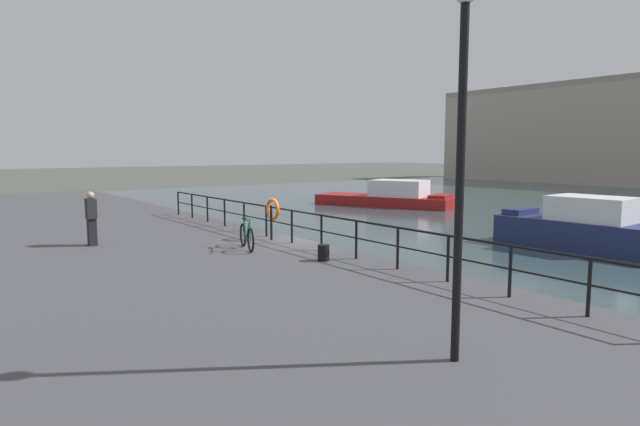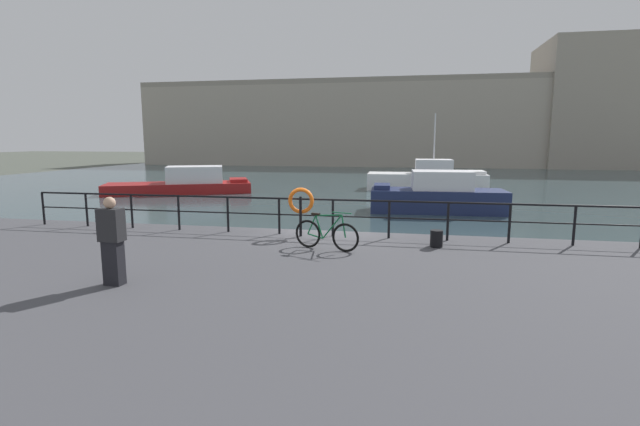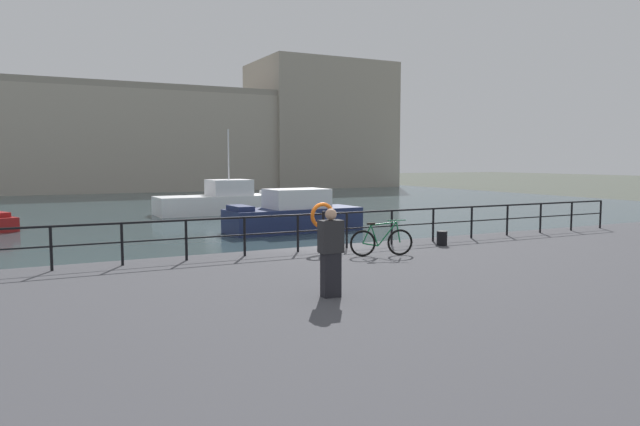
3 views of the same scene
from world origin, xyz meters
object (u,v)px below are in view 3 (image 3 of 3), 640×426
parked_bicycle (381,242)px  standing_person (331,252)px  moored_red_daysailer (224,201)px  life_ring_stand (323,217)px  harbor_building (170,137)px  mooring_bollard (442,238)px  moored_green_narrowboat (294,215)px

parked_bicycle → standing_person: standing_person is taller
moored_red_daysailer → life_ring_stand: bearing=-101.9°
parked_bicycle → life_ring_stand: bearing=139.5°
harbor_building → standing_person: (-10.79, -62.15, -4.56)m
moored_red_daysailer → mooring_bollard: 23.72m
moored_red_daysailer → standing_person: bearing=-104.8°
harbor_building → parked_bicycle: harbor_building is taller
harbor_building → parked_bicycle: (-7.33, -58.58, -5.04)m
moored_green_narrowboat → harbor_building: bearing=-97.7°
standing_person → parked_bicycle: bearing=138.7°
moored_red_daysailer → harbor_building: bearing=82.0°
harbor_building → moored_red_daysailer: size_ratio=8.46×
harbor_building → moored_green_narrowboat: bearing=-94.9°
mooring_bollard → parked_bicycle: bearing=-163.0°
moored_green_narrowboat → parked_bicycle: bearing=72.8°
moored_green_narrowboat → standing_person: size_ratio=4.09×
life_ring_stand → moored_green_narrowboat: bearing=69.5°
moored_green_narrowboat → standing_person: bearing=65.1°
moored_red_daysailer → parked_bicycle: moored_red_daysailer is taller
harbor_building → life_ring_stand: harbor_building is taller
moored_red_daysailer → parked_bicycle: (-3.32, -24.55, 0.54)m
parked_bicycle → standing_person: size_ratio=1.02×
moored_red_daysailer → life_ring_stand: moored_red_daysailer is taller
moored_red_daysailer → moored_green_narrowboat: size_ratio=1.27×
harbor_building → life_ring_stand: (-8.35, -57.05, -4.45)m
moored_green_narrowboat → standing_person: standing_person is taller
moored_red_daysailer → life_ring_stand: (-4.34, -23.02, 1.12)m
parked_bicycle → moored_green_narrowboat: bearing=91.6°
harbor_building → moored_red_daysailer: 34.71m
harbor_building → mooring_bollard: 58.16m
harbor_building → parked_bicycle: bearing=-97.1°
harbor_building → moored_green_narrowboat: (-3.90, -45.17, -5.56)m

